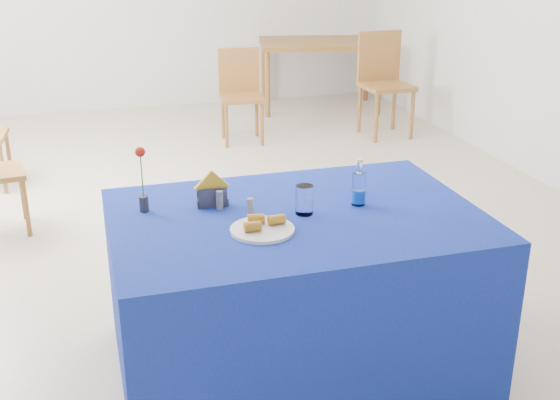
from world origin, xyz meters
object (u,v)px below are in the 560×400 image
object	(u,v)px
oak_table	(320,48)
chair_bg_left	(240,88)
blue_table	(296,291)
plate	(262,230)
water_bottle	(359,190)
chair_bg_right	(383,76)

from	to	relation	value
oak_table	chair_bg_left	distance (m)	1.50
blue_table	chair_bg_left	world-z (taller)	chair_bg_left
plate	water_bottle	size ratio (longest dim) A/B	1.24
chair_bg_right	blue_table	bearing A→B (deg)	-121.65
blue_table	chair_bg_right	world-z (taller)	chair_bg_right
plate	water_bottle	bearing A→B (deg)	19.13
water_bottle	oak_table	world-z (taller)	water_bottle
water_bottle	blue_table	bearing A→B (deg)	-174.60
plate	blue_table	world-z (taller)	plate
chair_bg_right	chair_bg_left	bearing A→B (deg)	170.56
water_bottle	chair_bg_right	xyz separation A→B (m)	(1.69, 3.49, -0.26)
blue_table	water_bottle	world-z (taller)	water_bottle
oak_table	chair_bg_right	bearing A→B (deg)	-77.77
chair_bg_left	chair_bg_right	distance (m)	1.39
water_bottle	chair_bg_left	distance (m)	3.70
chair_bg_left	plate	bearing A→B (deg)	-95.76
water_bottle	chair_bg_left	bearing A→B (deg)	85.09
oak_table	blue_table	bearing A→B (deg)	-110.50
blue_table	chair_bg_right	xyz separation A→B (m)	(1.99, 3.52, 0.19)
oak_table	chair_bg_right	size ratio (longest dim) A/B	1.46
plate	chair_bg_right	world-z (taller)	chair_bg_right
oak_table	chair_bg_left	size ratio (longest dim) A/B	1.68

